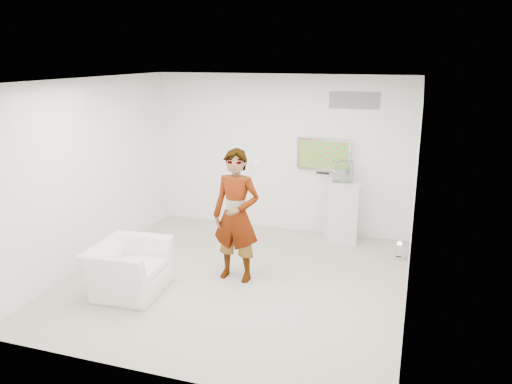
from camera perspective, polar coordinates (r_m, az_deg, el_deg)
room at (r=7.29m, az=-2.40°, el=0.80°), size 5.01×5.01×3.00m
tv at (r=9.37m, az=7.78°, el=4.29°), size 1.00×0.08×0.60m
logo_decal at (r=9.19m, az=11.16°, el=10.23°), size 0.90×0.02×0.30m
person at (r=7.47m, az=-2.27°, el=-2.73°), size 0.77×0.54×2.02m
armchair at (r=7.52m, az=-14.35°, el=-8.42°), size 1.03×1.16×0.72m
pedestal at (r=9.20m, az=9.65°, el=-2.25°), size 0.72×0.72×1.16m
floor_uplight at (r=8.79m, az=16.04°, el=-6.47°), size 0.22×0.22×0.30m
vitrine at (r=9.00m, az=9.87°, el=2.33°), size 0.41×0.41×0.35m
console at (r=9.02m, az=9.85°, el=1.91°), size 0.12×0.16×0.21m
wii_remote at (r=7.30m, az=-0.06°, el=3.42°), size 0.09×0.14×0.04m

